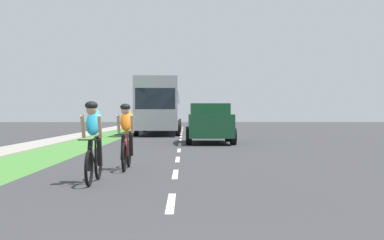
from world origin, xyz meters
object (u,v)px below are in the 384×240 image
(cyclist_lead, at_px, (93,141))
(bus_silver, at_px, (160,104))
(suv_dark_green, at_px, (209,122))
(cyclist_trailing, at_px, (126,136))

(cyclist_lead, bearing_deg, bus_silver, 89.75)
(bus_silver, bearing_deg, suv_dark_green, -76.10)
(cyclist_lead, relative_size, cyclist_trailing, 1.00)
(suv_dark_green, distance_m, bus_silver, 11.63)
(cyclist_trailing, xyz_separation_m, bus_silver, (-0.25, 22.55, 1.17))
(suv_dark_green, xyz_separation_m, bus_silver, (-2.78, 11.25, 1.03))
(cyclist_lead, relative_size, bus_silver, 0.15)
(cyclist_trailing, bearing_deg, suv_dark_green, 77.39)
(cyclist_lead, bearing_deg, cyclist_trailing, 81.47)
(cyclist_lead, distance_m, cyclist_trailing, 2.46)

